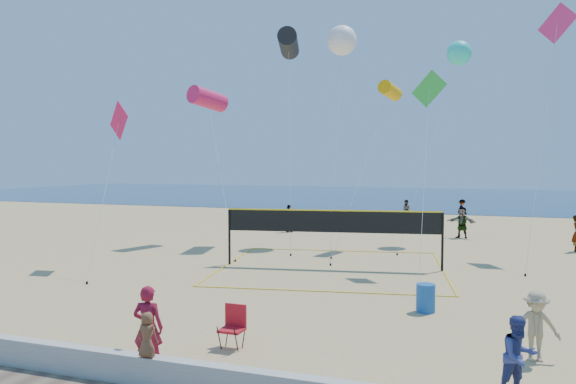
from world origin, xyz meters
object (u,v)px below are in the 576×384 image
(woman, at_px, (148,328))
(camp_chair, at_px, (234,324))
(volleyball_net, at_px, (333,228))
(trash_barrel, at_px, (426,298))

(woman, height_order, camp_chair, woman)
(volleyball_net, bearing_deg, camp_chair, -97.55)
(trash_barrel, relative_size, volleyball_net, 0.08)
(volleyball_net, bearing_deg, trash_barrel, -62.86)
(woman, xyz_separation_m, volleyball_net, (0.66, 12.63, 0.78))
(trash_barrel, bearing_deg, volleyball_net, 127.09)
(trash_barrel, bearing_deg, camp_chair, -129.63)
(camp_chair, height_order, volleyball_net, volleyball_net)
(volleyball_net, bearing_deg, woman, -102.95)
(camp_chair, bearing_deg, trash_barrel, 51.40)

